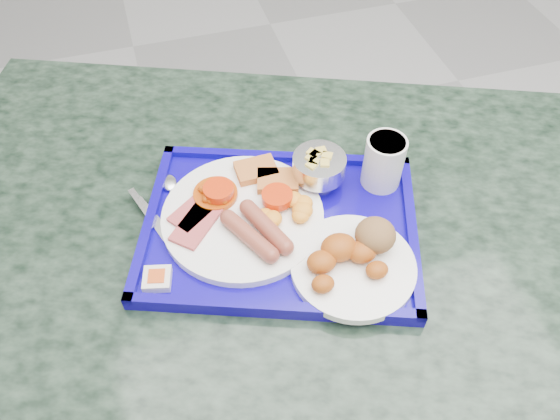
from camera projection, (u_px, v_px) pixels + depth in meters
name	position (u px, v px, depth m)	size (l,w,h in m)	color
table	(270.00, 292.00, 1.04)	(1.45, 1.23, 0.77)	gray
tray	(280.00, 228.00, 0.88)	(0.52, 0.45, 0.03)	#0E0397
main_plate	(247.00, 212.00, 0.88)	(0.26, 0.26, 0.04)	white
bread_plate	(355.00, 257.00, 0.81)	(0.19, 0.19, 0.06)	white
fruit_bowl	(319.00, 166.00, 0.91)	(0.09, 0.09, 0.06)	silver
juice_cup	(384.00, 161.00, 0.90)	(0.07, 0.07, 0.09)	white
spoon	(166.00, 193.00, 0.92)	(0.08, 0.16, 0.01)	silver
knife	(152.00, 219.00, 0.88)	(0.01, 0.16, 0.00)	silver
jam_packet	(157.00, 279.00, 0.80)	(0.05, 0.05, 0.02)	white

